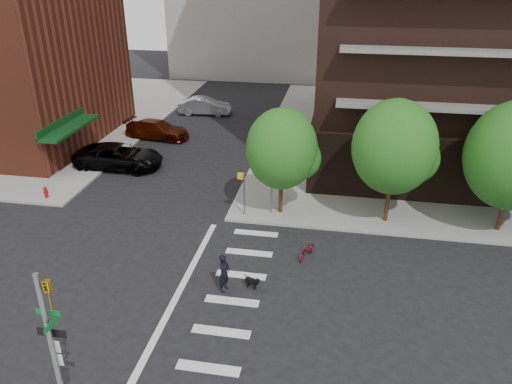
{
  "coord_description": "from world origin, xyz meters",
  "views": [
    {
      "loc": [
        7.15,
        -17.23,
        13.74
      ],
      "look_at": [
        3.0,
        6.0,
        2.5
      ],
      "focal_mm": 35.0,
      "sensor_mm": 36.0,
      "label": 1
    }
  ],
  "objects_px": {
    "traffic_signal": "(59,372)",
    "scooter": "(307,251)",
    "parked_car_silver": "(205,106)",
    "dog_walker": "(224,273)",
    "parked_car_maroon": "(157,130)",
    "parked_car_black": "(119,156)",
    "fire_hydrant": "(46,192)"
  },
  "relations": [
    {
      "from": "traffic_signal",
      "to": "parked_car_black",
      "type": "xyz_separation_m",
      "value": [
        -7.73,
        20.96,
        -1.84
      ]
    },
    {
      "from": "fire_hydrant",
      "to": "parked_car_maroon",
      "type": "xyz_separation_m",
      "value": [
        2.77,
        12.12,
        0.21
      ]
    },
    {
      "from": "fire_hydrant",
      "to": "scooter",
      "type": "distance_m",
      "value": 16.85
    },
    {
      "from": "scooter",
      "to": "fire_hydrant",
      "type": "bearing_deg",
      "value": -170.46
    },
    {
      "from": "parked_car_silver",
      "to": "dog_walker",
      "type": "bearing_deg",
      "value": -168.49
    },
    {
      "from": "traffic_signal",
      "to": "parked_car_silver",
      "type": "relative_size",
      "value": 1.23
    },
    {
      "from": "traffic_signal",
      "to": "parked_car_silver",
      "type": "xyz_separation_m",
      "value": [
        -5.27,
        34.81,
        -1.89
      ]
    },
    {
      "from": "parked_car_maroon",
      "to": "parked_car_silver",
      "type": "relative_size",
      "value": 1.08
    },
    {
      "from": "parked_car_maroon",
      "to": "dog_walker",
      "type": "distance_m",
      "value": 21.74
    },
    {
      "from": "fire_hydrant",
      "to": "parked_car_silver",
      "type": "bearing_deg",
      "value": 76.28
    },
    {
      "from": "parked_car_maroon",
      "to": "parked_car_silver",
      "type": "bearing_deg",
      "value": -9.69
    },
    {
      "from": "parked_car_maroon",
      "to": "parked_car_silver",
      "type": "xyz_separation_m",
      "value": [
        1.99,
        7.4,
        0.04
      ]
    },
    {
      "from": "fire_hydrant",
      "to": "scooter",
      "type": "bearing_deg",
      "value": -12.77
    },
    {
      "from": "parked_car_maroon",
      "to": "fire_hydrant",
      "type": "bearing_deg",
      "value": 172.47
    },
    {
      "from": "parked_car_black",
      "to": "parked_car_silver",
      "type": "distance_m",
      "value": 14.07
    },
    {
      "from": "traffic_signal",
      "to": "parked_car_maroon",
      "type": "xyz_separation_m",
      "value": [
        -7.26,
        27.41,
        -1.93
      ]
    },
    {
      "from": "traffic_signal",
      "to": "parked_car_silver",
      "type": "distance_m",
      "value": 35.25
    },
    {
      "from": "parked_car_black",
      "to": "parked_car_maroon",
      "type": "xyz_separation_m",
      "value": [
        0.47,
        6.45,
        -0.09
      ]
    },
    {
      "from": "traffic_signal",
      "to": "fire_hydrant",
      "type": "bearing_deg",
      "value": 123.26
    },
    {
      "from": "parked_car_maroon",
      "to": "parked_car_silver",
      "type": "height_order",
      "value": "parked_car_silver"
    },
    {
      "from": "traffic_signal",
      "to": "scooter",
      "type": "relative_size",
      "value": 3.94
    },
    {
      "from": "traffic_signal",
      "to": "parked_car_black",
      "type": "relative_size",
      "value": 0.97
    },
    {
      "from": "parked_car_silver",
      "to": "scooter",
      "type": "bearing_deg",
      "value": -159.04
    },
    {
      "from": "parked_car_black",
      "to": "parked_car_silver",
      "type": "bearing_deg",
      "value": -10.33
    },
    {
      "from": "parked_car_black",
      "to": "parked_car_maroon",
      "type": "bearing_deg",
      "value": -4.44
    },
    {
      "from": "parked_car_black",
      "to": "scooter",
      "type": "xyz_separation_m",
      "value": [
        14.13,
        -9.39,
        -0.46
      ]
    },
    {
      "from": "parked_car_maroon",
      "to": "dog_walker",
      "type": "bearing_deg",
      "value": -146.59
    },
    {
      "from": "parked_car_black",
      "to": "parked_car_silver",
      "type": "relative_size",
      "value": 1.26
    },
    {
      "from": "parked_car_black",
      "to": "parked_car_silver",
      "type": "xyz_separation_m",
      "value": [
        2.46,
        13.85,
        -0.05
      ]
    },
    {
      "from": "parked_car_maroon",
      "to": "traffic_signal",
      "type": "bearing_deg",
      "value": -159.8
    },
    {
      "from": "fire_hydrant",
      "to": "dog_walker",
      "type": "xyz_separation_m",
      "value": [
        13.0,
        -7.07,
        0.37
      ]
    },
    {
      "from": "parked_car_silver",
      "to": "traffic_signal",
      "type": "bearing_deg",
      "value": -177.09
    }
  ]
}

